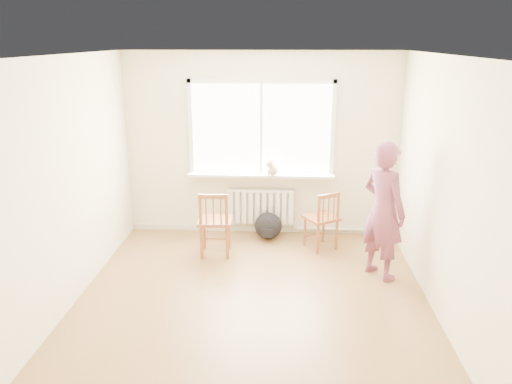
# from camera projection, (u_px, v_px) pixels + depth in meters

# --- Properties ---
(floor) EXTENTS (4.50, 4.50, 0.00)m
(floor) POSITION_uv_depth(u_px,v_px,m) (251.00, 305.00, 5.58)
(floor) COLOR olive
(floor) RESTS_ON ground
(ceiling) EXTENTS (4.50, 4.50, 0.00)m
(ceiling) POSITION_uv_depth(u_px,v_px,m) (251.00, 56.00, 4.78)
(ceiling) COLOR white
(ceiling) RESTS_ON back_wall
(back_wall) EXTENTS (4.00, 0.01, 2.70)m
(back_wall) POSITION_uv_depth(u_px,v_px,m) (261.00, 145.00, 7.32)
(back_wall) COLOR beige
(back_wall) RESTS_ON ground
(window) EXTENTS (2.12, 0.05, 1.42)m
(window) POSITION_uv_depth(u_px,v_px,m) (261.00, 125.00, 7.20)
(window) COLOR white
(window) RESTS_ON back_wall
(windowsill) EXTENTS (2.15, 0.22, 0.04)m
(windowsill) POSITION_uv_depth(u_px,v_px,m) (261.00, 175.00, 7.34)
(windowsill) COLOR white
(windowsill) RESTS_ON back_wall
(radiator) EXTENTS (1.00, 0.12, 0.55)m
(radiator) POSITION_uv_depth(u_px,v_px,m) (261.00, 206.00, 7.50)
(radiator) COLOR white
(radiator) RESTS_ON back_wall
(heating_pipe) EXTENTS (1.40, 0.04, 0.04)m
(heating_pipe) POSITION_uv_depth(u_px,v_px,m) (343.00, 229.00, 7.57)
(heating_pipe) COLOR silver
(heating_pipe) RESTS_ON back_wall
(baseboard) EXTENTS (4.00, 0.03, 0.08)m
(baseboard) POSITION_uv_depth(u_px,v_px,m) (261.00, 229.00, 7.69)
(baseboard) COLOR beige
(baseboard) RESTS_ON ground
(chair_left) EXTENTS (0.47, 0.45, 0.92)m
(chair_left) POSITION_uv_depth(u_px,v_px,m) (215.00, 224.00, 6.73)
(chair_left) COLOR #964D2B
(chair_left) RESTS_ON floor
(chair_right) EXTENTS (0.57, 0.56, 0.85)m
(chair_right) POSITION_uv_depth(u_px,v_px,m) (323.00, 220.00, 6.95)
(chair_right) COLOR #964D2B
(chair_right) RESTS_ON floor
(person) EXTENTS (0.71, 0.74, 1.71)m
(person) POSITION_uv_depth(u_px,v_px,m) (383.00, 211.00, 6.04)
(person) COLOR #AD3940
(person) RESTS_ON floor
(cat) EXTENTS (0.25, 0.40, 0.28)m
(cat) POSITION_uv_depth(u_px,v_px,m) (272.00, 168.00, 7.21)
(cat) COLOR beige
(cat) RESTS_ON windowsill
(backpack) EXTENTS (0.44, 0.35, 0.41)m
(backpack) POSITION_uv_depth(u_px,v_px,m) (268.00, 226.00, 7.37)
(backpack) COLOR black
(backpack) RESTS_ON floor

